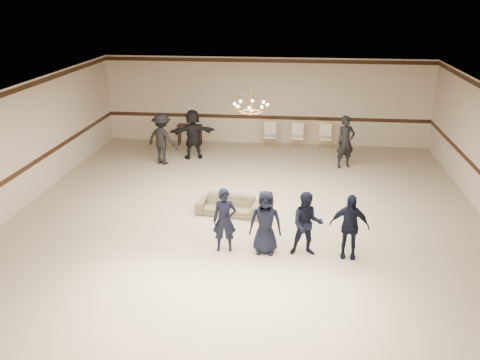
{
  "coord_description": "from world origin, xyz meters",
  "views": [
    {
      "loc": [
        1.2,
        -11.98,
        5.5
      ],
      "look_at": [
        -0.11,
        -0.5,
        1.24
      ],
      "focal_mm": 38.82,
      "sensor_mm": 36.0,
      "label": 1
    }
  ],
  "objects_px": {
    "banquet_chair_mid": "(297,137)",
    "settee": "(229,205)",
    "adult_mid": "(193,134)",
    "console_table": "(190,135)",
    "adult_left": "(162,139)",
    "banquet_chair_left": "(270,136)",
    "adult_right": "(346,142)",
    "boy_a": "(225,220)",
    "boy_d": "(349,226)",
    "boy_c": "(307,224)",
    "chandelier": "(251,99)",
    "boy_b": "(265,222)",
    "banquet_chair_right": "(325,138)"
  },
  "relations": [
    {
      "from": "boy_c",
      "to": "adult_right",
      "type": "bearing_deg",
      "value": 74.57
    },
    {
      "from": "adult_right",
      "to": "banquet_chair_right",
      "type": "height_order",
      "value": "adult_right"
    },
    {
      "from": "adult_mid",
      "to": "console_table",
      "type": "bearing_deg",
      "value": -93.31
    },
    {
      "from": "chandelier",
      "to": "boy_c",
      "type": "distance_m",
      "value": 3.76
    },
    {
      "from": "banquet_chair_right",
      "to": "boy_b",
      "type": "bearing_deg",
      "value": -99.82
    },
    {
      "from": "adult_right",
      "to": "banquet_chair_left",
      "type": "relative_size",
      "value": 1.79
    },
    {
      "from": "chandelier",
      "to": "boy_c",
      "type": "height_order",
      "value": "chandelier"
    },
    {
      "from": "boy_d",
      "to": "banquet_chair_left",
      "type": "height_order",
      "value": "boy_d"
    },
    {
      "from": "boy_b",
      "to": "boy_c",
      "type": "distance_m",
      "value": 0.9
    },
    {
      "from": "settee",
      "to": "adult_right",
      "type": "height_order",
      "value": "adult_right"
    },
    {
      "from": "boy_a",
      "to": "banquet_chair_left",
      "type": "relative_size",
      "value": 1.51
    },
    {
      "from": "banquet_chair_left",
      "to": "console_table",
      "type": "bearing_deg",
      "value": 173.29
    },
    {
      "from": "chandelier",
      "to": "adult_left",
      "type": "xyz_separation_m",
      "value": [
        -3.23,
        3.15,
        -2.02
      ]
    },
    {
      "from": "boy_a",
      "to": "settee",
      "type": "relative_size",
      "value": 0.87
    },
    {
      "from": "settee",
      "to": "boy_c",
      "type": "bearing_deg",
      "value": -37.71
    },
    {
      "from": "banquet_chair_left",
      "to": "banquet_chair_mid",
      "type": "bearing_deg",
      "value": -2.9
    },
    {
      "from": "boy_d",
      "to": "console_table",
      "type": "distance_m",
      "value": 9.69
    },
    {
      "from": "settee",
      "to": "banquet_chair_mid",
      "type": "bearing_deg",
      "value": 81.66
    },
    {
      "from": "settee",
      "to": "banquet_chair_right",
      "type": "distance_m",
      "value": 6.59
    },
    {
      "from": "boy_b",
      "to": "boy_d",
      "type": "relative_size",
      "value": 1.0
    },
    {
      "from": "boy_d",
      "to": "adult_left",
      "type": "relative_size",
      "value": 0.85
    },
    {
      "from": "boy_b",
      "to": "boy_c",
      "type": "xyz_separation_m",
      "value": [
        0.9,
        0.0,
        0.0
      ]
    },
    {
      "from": "boy_a",
      "to": "boy_d",
      "type": "xyz_separation_m",
      "value": [
        2.7,
        0.0,
        0.0
      ]
    },
    {
      "from": "adult_right",
      "to": "console_table",
      "type": "relative_size",
      "value": 1.89
    },
    {
      "from": "adult_mid",
      "to": "adult_right",
      "type": "distance_m",
      "value": 5.12
    },
    {
      "from": "boy_b",
      "to": "banquet_chair_left",
      "type": "height_order",
      "value": "boy_b"
    },
    {
      "from": "boy_d",
      "to": "banquet_chair_right",
      "type": "distance_m",
      "value": 7.99
    },
    {
      "from": "adult_mid",
      "to": "adult_right",
      "type": "height_order",
      "value": "same"
    },
    {
      "from": "boy_a",
      "to": "boy_c",
      "type": "bearing_deg",
      "value": -4.83
    },
    {
      "from": "settee",
      "to": "adult_mid",
      "type": "xyz_separation_m",
      "value": [
        -1.85,
        4.57,
        0.61
      ]
    },
    {
      "from": "banquet_chair_mid",
      "to": "settee",
      "type": "bearing_deg",
      "value": -103.83
    },
    {
      "from": "banquet_chair_left",
      "to": "console_table",
      "type": "relative_size",
      "value": 1.06
    },
    {
      "from": "adult_mid",
      "to": "banquet_chair_mid",
      "type": "xyz_separation_m",
      "value": [
        3.54,
        1.43,
        -0.38
      ]
    },
    {
      "from": "adult_right",
      "to": "boy_c",
      "type": "bearing_deg",
      "value": -126.21
    },
    {
      "from": "banquet_chair_left",
      "to": "banquet_chair_mid",
      "type": "relative_size",
      "value": 1.0
    },
    {
      "from": "adult_left",
      "to": "banquet_chair_left",
      "type": "height_order",
      "value": "adult_left"
    },
    {
      "from": "boy_d",
      "to": "boy_b",
      "type": "bearing_deg",
      "value": -174.02
    },
    {
      "from": "boy_c",
      "to": "settee",
      "type": "xyz_separation_m",
      "value": [
        -1.97,
        1.98,
        -0.48
      ]
    },
    {
      "from": "boy_c",
      "to": "console_table",
      "type": "height_order",
      "value": "boy_c"
    },
    {
      "from": "boy_d",
      "to": "adult_right",
      "type": "height_order",
      "value": "adult_right"
    },
    {
      "from": "boy_a",
      "to": "banquet_chair_left",
      "type": "bearing_deg",
      "value": 81.46
    },
    {
      "from": "adult_right",
      "to": "settee",
      "type": "bearing_deg",
      "value": -152.39
    },
    {
      "from": "chandelier",
      "to": "settee",
      "type": "height_order",
      "value": "chandelier"
    },
    {
      "from": "settee",
      "to": "banquet_chair_right",
      "type": "xyz_separation_m",
      "value": [
        2.69,
        6.01,
        0.24
      ]
    },
    {
      "from": "boy_c",
      "to": "adult_left",
      "type": "distance_m",
      "value": 7.52
    },
    {
      "from": "boy_b",
      "to": "boy_c",
      "type": "height_order",
      "value": "same"
    },
    {
      "from": "boy_b",
      "to": "boy_c",
      "type": "bearing_deg",
      "value": -0.55
    },
    {
      "from": "boy_d",
      "to": "adult_left",
      "type": "distance_m",
      "value": 8.12
    },
    {
      "from": "adult_left",
      "to": "console_table",
      "type": "distance_m",
      "value": 2.42
    },
    {
      "from": "adult_right",
      "to": "boy_d",
      "type": "bearing_deg",
      "value": -117.99
    }
  ]
}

